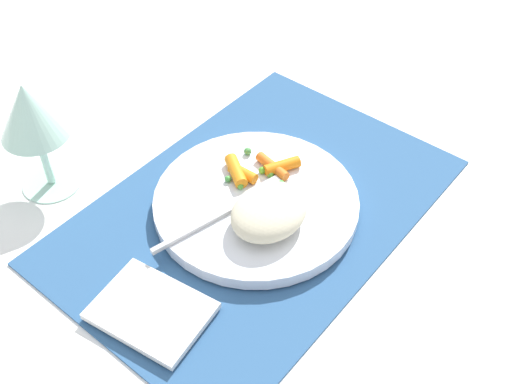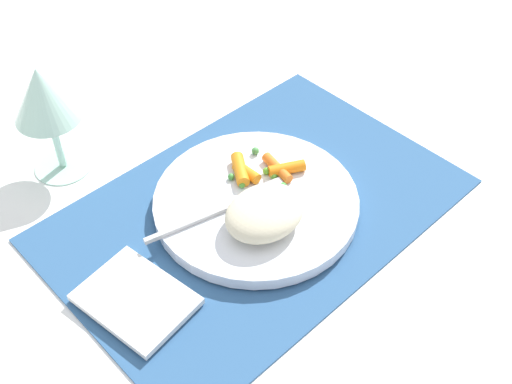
% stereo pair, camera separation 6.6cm
% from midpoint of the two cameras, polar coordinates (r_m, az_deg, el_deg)
% --- Properties ---
extents(ground_plane, '(2.40, 2.40, 0.00)m').
position_cam_midpoint_polar(ground_plane, '(0.78, -2.42, -1.78)').
color(ground_plane, white).
extents(placemat, '(0.49, 0.33, 0.01)m').
position_cam_midpoint_polar(placemat, '(0.78, -2.43, -1.63)').
color(placemat, '#2D5684').
rests_on(placemat, ground_plane).
extents(plate, '(0.25, 0.25, 0.02)m').
position_cam_midpoint_polar(plate, '(0.77, -2.45, -1.06)').
color(plate, white).
rests_on(plate, placemat).
extents(rice_mound, '(0.10, 0.08, 0.04)m').
position_cam_midpoint_polar(rice_mound, '(0.72, -1.42, -1.92)').
color(rice_mound, beige).
rests_on(rice_mound, plate).
extents(carrot_portion, '(0.09, 0.08, 0.02)m').
position_cam_midpoint_polar(carrot_portion, '(0.79, -2.28, 2.00)').
color(carrot_portion, orange).
rests_on(carrot_portion, plate).
extents(pea_scatter, '(0.07, 0.09, 0.01)m').
position_cam_midpoint_polar(pea_scatter, '(0.78, -2.00, 1.28)').
color(pea_scatter, '#58AD2E').
rests_on(pea_scatter, plate).
extents(fork, '(0.18, 0.05, 0.01)m').
position_cam_midpoint_polar(fork, '(0.75, -4.47, -1.53)').
color(fork, silver).
rests_on(fork, plate).
extents(wine_glass, '(0.08, 0.08, 0.15)m').
position_cam_midpoint_polar(wine_glass, '(0.79, -22.06, 6.44)').
color(wine_glass, '#B2E0CC').
rests_on(wine_glass, ground_plane).
extents(napkin, '(0.10, 0.13, 0.01)m').
position_cam_midpoint_polar(napkin, '(0.69, -12.24, -10.63)').
color(napkin, white).
rests_on(napkin, placemat).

